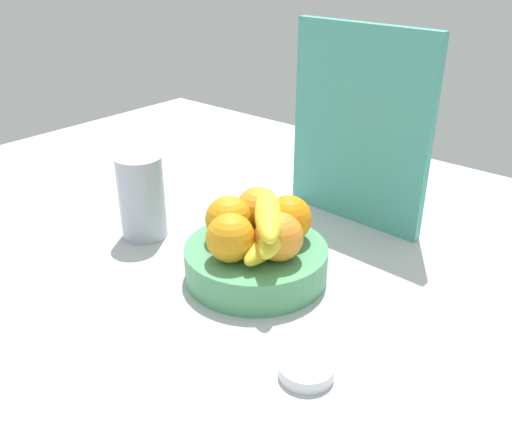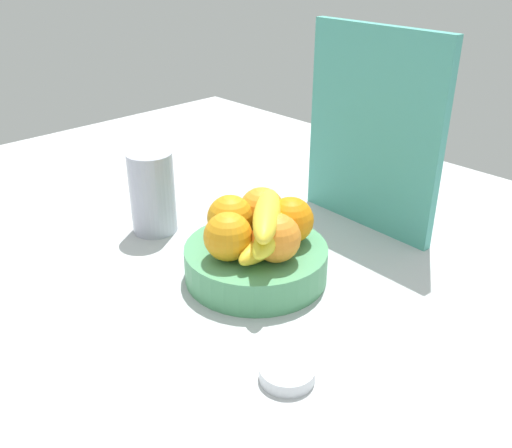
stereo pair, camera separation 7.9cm
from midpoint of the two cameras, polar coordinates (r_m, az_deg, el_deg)
The scene contains 11 objects.
ground_plane at distance 92.93cm, azimuth -4.04°, elevation -5.86°, with size 180.00×140.00×3.00cm, color #B4B8BB.
fruit_bowl at distance 89.89cm, azimuth -2.53°, elevation -3.88°, with size 22.57×22.57×5.44cm, color #4F9A67.
orange_front_left at distance 89.16cm, azimuth -5.29°, elevation 0.44°, with size 7.37×7.37×7.37cm, color orange.
orange_front_right at distance 83.61cm, azimuth -5.29°, elevation -1.47°, with size 7.37×7.37×7.37cm, color orange.
orange_center at distance 83.53cm, azimuth -0.40°, elevation -1.37°, with size 7.37×7.37×7.37cm, color orange.
orange_back_left at distance 88.92cm, azimuth 0.78°, elevation 0.49°, with size 7.37×7.37×7.37cm, color orange.
orange_back_right at distance 91.98cm, azimuth -2.27°, elevation 1.41°, with size 7.37×7.37×7.37cm, color orange.
banana_bunch at distance 85.13cm, azimuth -1.02°, elevation -0.40°, with size 14.22×17.82×8.40cm.
cutting_board at distance 103.93cm, azimuth 8.15°, elevation 9.48°, with size 28.00×1.80×36.00cm, color teal.
thermos_tumbler at distance 103.06cm, azimuth -13.59°, elevation 2.59°, with size 8.12×8.12×15.08cm, color #AEB1C3.
jar_lid at distance 72.27cm, azimuth 1.86°, elevation -14.57°, with size 6.94×6.94×1.75cm, color silver.
Camera 1 is at (52.64, -57.72, 48.79)cm, focal length 39.80 mm.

